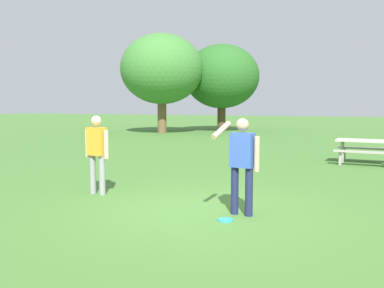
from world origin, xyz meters
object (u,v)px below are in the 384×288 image
Objects in this scene: frisbee at (225,220)px; tree_tall_left at (162,69)px; tree_broad_center at (222,77)px; person_thrower at (242,159)px; person_catcher at (97,149)px; picnic_table_near at (365,146)px.

tree_tall_left is at bearing 119.13° from frisbee.
tree_tall_left reaches higher than tree_broad_center.
person_thrower is 6.58× the size of frisbee.
person_catcher is 18.67m from tree_tall_left.
tree_tall_left is at bearing -129.37° from tree_broad_center.
tree_tall_left is at bearing 112.09° from person_catcher.
person_thrower is at bearing -8.41° from person_catcher.
tree_broad_center is at bearing 50.63° from tree_tall_left.
person_catcher is at bearing -67.91° from tree_tall_left.
person_catcher is (-3.23, 0.48, -0.02)m from person_thrower.
person_catcher is 0.91× the size of picnic_table_near.
tree_broad_center is (2.89, 3.52, -0.32)m from tree_tall_left.
picnic_table_near is at bearing 74.88° from frisbee.
tree_tall_left is 4.57m from tree_broad_center.
frisbee is 20.97m from tree_tall_left.
tree_broad_center is (-7.12, 21.49, 3.76)m from frisbee.
person_thrower reaches higher than frisbee.
frisbee is 0.04× the size of tree_broad_center.
tree_broad_center is at bearing 123.91° from picnic_table_near.
picnic_table_near is (2.10, 7.77, 0.55)m from frisbee.
tree_broad_center is (-4.03, 20.58, 2.83)m from person_catcher.
tree_tall_left is (-10.15, 17.53, 3.14)m from person_thrower.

